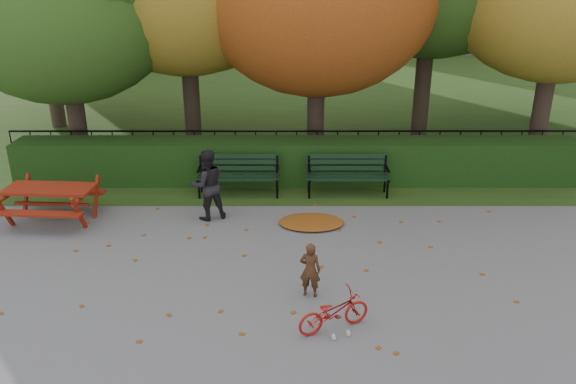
{
  "coord_description": "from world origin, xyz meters",
  "views": [
    {
      "loc": [
        -0.23,
        -7.91,
        4.69
      ],
      "look_at": [
        -0.22,
        1.31,
        1.0
      ],
      "focal_mm": 35.0,
      "sensor_mm": 36.0,
      "label": 1
    }
  ],
  "objects_px": {
    "bench_right": "(348,172)",
    "picnic_table": "(50,195)",
    "bench_left": "(239,172)",
    "adult": "(207,185)",
    "child": "(310,270)",
    "bicycle": "(334,312)"
  },
  "relations": [
    {
      "from": "child",
      "to": "bicycle",
      "type": "distance_m",
      "value": 0.93
    },
    {
      "from": "child",
      "to": "picnic_table",
      "type": "bearing_deg",
      "value": -16.28
    },
    {
      "from": "adult",
      "to": "bicycle",
      "type": "bearing_deg",
      "value": 97.29
    },
    {
      "from": "picnic_table",
      "to": "bicycle",
      "type": "bearing_deg",
      "value": -30.2
    },
    {
      "from": "picnic_table",
      "to": "adult",
      "type": "height_order",
      "value": "adult"
    },
    {
      "from": "bench_right",
      "to": "adult",
      "type": "xyz_separation_m",
      "value": [
        -2.9,
        -1.31,
        0.2
      ]
    },
    {
      "from": "bicycle",
      "to": "picnic_table",
      "type": "bearing_deg",
      "value": 31.98
    },
    {
      "from": "picnic_table",
      "to": "child",
      "type": "height_order",
      "value": "child"
    },
    {
      "from": "adult",
      "to": "child",
      "type": "bearing_deg",
      "value": 100.43
    },
    {
      "from": "bench_right",
      "to": "picnic_table",
      "type": "bearing_deg",
      "value": -166.28
    },
    {
      "from": "bench_right",
      "to": "bicycle",
      "type": "xyz_separation_m",
      "value": [
        -0.69,
        -5.05,
        -0.24
      ]
    },
    {
      "from": "bench_right",
      "to": "picnic_table",
      "type": "distance_m",
      "value": 6.14
    },
    {
      "from": "picnic_table",
      "to": "adult",
      "type": "distance_m",
      "value": 3.07
    },
    {
      "from": "bench_right",
      "to": "child",
      "type": "distance_m",
      "value": 4.3
    },
    {
      "from": "bench_left",
      "to": "adult",
      "type": "relative_size",
      "value": 1.25
    },
    {
      "from": "bench_right",
      "to": "child",
      "type": "bearing_deg",
      "value": -103.25
    },
    {
      "from": "bench_left",
      "to": "adult",
      "type": "height_order",
      "value": "adult"
    },
    {
      "from": "adult",
      "to": "bicycle",
      "type": "height_order",
      "value": "adult"
    },
    {
      "from": "picnic_table",
      "to": "child",
      "type": "distance_m",
      "value": 5.68
    },
    {
      "from": "bench_right",
      "to": "adult",
      "type": "height_order",
      "value": "adult"
    },
    {
      "from": "picnic_table",
      "to": "bicycle",
      "type": "height_order",
      "value": "picnic_table"
    },
    {
      "from": "child",
      "to": "adult",
      "type": "xyz_separation_m",
      "value": [
        -1.92,
        2.87,
        0.28
      ]
    }
  ]
}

